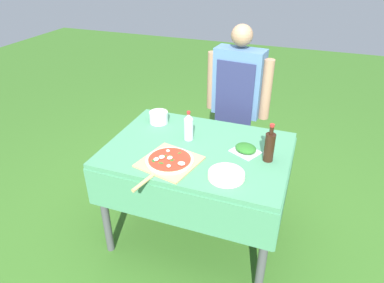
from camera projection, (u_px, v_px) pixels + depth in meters
The scene contains 9 objects.
ground_plane at pixel (197, 232), 2.76m from camera, with size 12.00×12.00×0.00m, color #386B23.
prep_table at pixel (198, 161), 2.41m from camera, with size 1.26×0.91×0.80m.
person_cook at pixel (237, 99), 2.89m from camera, with size 0.56×0.22×1.49m.
pizza_on_peel at pixel (169, 161), 2.18m from camera, with size 0.40×0.55×0.05m.
oil_bottle at pixel (269, 146), 2.17m from camera, with size 0.07×0.07×0.26m.
water_bottle at pixel (189, 126), 2.41m from camera, with size 0.07×0.07×0.22m.
herb_container at pixel (246, 149), 2.29m from camera, with size 0.22×0.21×0.05m.
mixing_tub at pixel (159, 117), 2.66m from camera, with size 0.14×0.14×0.09m, color silver.
plate_stack at pixel (226, 175), 2.05m from camera, with size 0.22×0.22×0.03m.
Camera 1 is at (0.65, -1.91, 2.02)m, focal length 32.00 mm.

